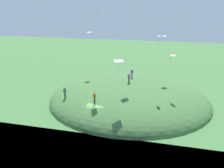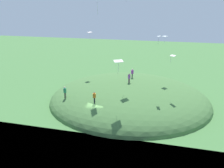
{
  "view_description": "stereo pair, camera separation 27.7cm",
  "coord_description": "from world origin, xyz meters",
  "px_view_note": "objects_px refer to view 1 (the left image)",
  "views": [
    {
      "loc": [
        -29.12,
        -9.44,
        15.75
      ],
      "look_at": [
        2.99,
        -1.51,
        4.49
      ],
      "focal_mm": 37.38,
      "sensor_mm": 36.0,
      "label": 1
    },
    {
      "loc": [
        -29.05,
        -9.7,
        15.75
      ],
      "look_at": [
        2.99,
        -1.51,
        4.49
      ],
      "focal_mm": 37.38,
      "sensor_mm": 36.0,
      "label": 2
    }
  ],
  "objects_px": {
    "kite_7": "(98,0)",
    "kite_1": "(164,37)",
    "person_watching_kites": "(65,91)",
    "kite_3": "(119,62)",
    "person_walking_path": "(94,96)",
    "kite_6": "(89,33)",
    "kite_0": "(173,56)",
    "person_near_shore": "(129,77)",
    "kite_2": "(159,37)",
    "person_on_hilltop": "(132,72)"
  },
  "relations": [
    {
      "from": "person_on_hilltop",
      "to": "kite_3",
      "type": "distance_m",
      "value": 10.82
    },
    {
      "from": "person_watching_kites",
      "to": "kite_0",
      "type": "relative_size",
      "value": 1.61
    },
    {
      "from": "person_near_shore",
      "to": "kite_6",
      "type": "relative_size",
      "value": 0.97
    },
    {
      "from": "person_watching_kites",
      "to": "kite_0",
      "type": "bearing_deg",
      "value": -40.04
    },
    {
      "from": "kite_2",
      "to": "kite_3",
      "type": "bearing_deg",
      "value": 135.35
    },
    {
      "from": "kite_0",
      "to": "kite_2",
      "type": "xyz_separation_m",
      "value": [
        -0.26,
        2.08,
        2.66
      ]
    },
    {
      "from": "person_watching_kites",
      "to": "kite_0",
      "type": "xyz_separation_m",
      "value": [
        3.16,
        -15.62,
        5.61
      ]
    },
    {
      "from": "person_watching_kites",
      "to": "person_on_hilltop",
      "type": "bearing_deg",
      "value": -9.7
    },
    {
      "from": "kite_3",
      "to": "person_watching_kites",
      "type": "bearing_deg",
      "value": 78.01
    },
    {
      "from": "kite_6",
      "to": "kite_0",
      "type": "bearing_deg",
      "value": -112.4
    },
    {
      "from": "person_watching_kites",
      "to": "person_walking_path",
      "type": "distance_m",
      "value": 5.68
    },
    {
      "from": "person_walking_path",
      "to": "kite_0",
      "type": "distance_m",
      "value": 12.52
    },
    {
      "from": "person_on_hilltop",
      "to": "kite_6",
      "type": "distance_m",
      "value": 10.36
    },
    {
      "from": "kite_7",
      "to": "kite_1",
      "type": "bearing_deg",
      "value": -60.07
    },
    {
      "from": "kite_1",
      "to": "kite_2",
      "type": "distance_m",
      "value": 5.63
    },
    {
      "from": "person_watching_kites",
      "to": "kite_7",
      "type": "xyz_separation_m",
      "value": [
        3.03,
        -4.73,
        13.13
      ]
    },
    {
      "from": "kite_3",
      "to": "kite_7",
      "type": "relative_size",
      "value": 0.9
    },
    {
      "from": "person_walking_path",
      "to": "kite_2",
      "type": "height_order",
      "value": "kite_2"
    },
    {
      "from": "person_near_shore",
      "to": "kite_0",
      "type": "relative_size",
      "value": 1.36
    },
    {
      "from": "person_near_shore",
      "to": "person_watching_kites",
      "type": "distance_m",
      "value": 10.56
    },
    {
      "from": "person_near_shore",
      "to": "kite_6",
      "type": "height_order",
      "value": "kite_6"
    },
    {
      "from": "kite_1",
      "to": "kite_2",
      "type": "height_order",
      "value": "kite_2"
    },
    {
      "from": "person_near_shore",
      "to": "kite_1",
      "type": "relative_size",
      "value": 1.2
    },
    {
      "from": "kite_0",
      "to": "kite_1",
      "type": "bearing_deg",
      "value": 15.38
    },
    {
      "from": "kite_1",
      "to": "kite_7",
      "type": "xyz_separation_m",
      "value": [
        -5.43,
        9.43,
        5.48
      ]
    },
    {
      "from": "person_near_shore",
      "to": "kite_3",
      "type": "bearing_deg",
      "value": 110.62
    },
    {
      "from": "person_walking_path",
      "to": "kite_6",
      "type": "bearing_deg",
      "value": -157.89
    },
    {
      "from": "person_walking_path",
      "to": "kite_2",
      "type": "xyz_separation_m",
      "value": [
        4.69,
        -8.16,
        7.89
      ]
    },
    {
      "from": "person_on_hilltop",
      "to": "kite_0",
      "type": "height_order",
      "value": "kite_0"
    },
    {
      "from": "kite_6",
      "to": "kite_2",
      "type": "bearing_deg",
      "value": -116.66
    },
    {
      "from": "person_watching_kites",
      "to": "kite_7",
      "type": "distance_m",
      "value": 14.28
    },
    {
      "from": "person_watching_kites",
      "to": "kite_3",
      "type": "xyz_separation_m",
      "value": [
        -1.87,
        -8.82,
        5.56
      ]
    },
    {
      "from": "kite_3",
      "to": "person_walking_path",
      "type": "bearing_deg",
      "value": 88.71
    },
    {
      "from": "person_watching_kites",
      "to": "kite_7",
      "type": "relative_size",
      "value": 0.87
    },
    {
      "from": "kite_3",
      "to": "kite_6",
      "type": "bearing_deg",
      "value": 35.15
    },
    {
      "from": "person_on_hilltop",
      "to": "person_watching_kites",
      "type": "distance_m",
      "value": 12.24
    },
    {
      "from": "person_on_hilltop",
      "to": "kite_6",
      "type": "relative_size",
      "value": 1.04
    },
    {
      "from": "kite_6",
      "to": "person_walking_path",
      "type": "bearing_deg",
      "value": -158.46
    },
    {
      "from": "kite_0",
      "to": "kite_3",
      "type": "xyz_separation_m",
      "value": [
        -5.03,
        6.79,
        -0.05
      ]
    },
    {
      "from": "person_walking_path",
      "to": "kite_3",
      "type": "height_order",
      "value": "kite_3"
    },
    {
      "from": "person_walking_path",
      "to": "kite_6",
      "type": "height_order",
      "value": "kite_6"
    },
    {
      "from": "person_walking_path",
      "to": "person_on_hilltop",
      "type": "bearing_deg",
      "value": 160.12
    },
    {
      "from": "kite_2",
      "to": "kite_6",
      "type": "relative_size",
      "value": 0.73
    },
    {
      "from": "person_near_shore",
      "to": "kite_7",
      "type": "height_order",
      "value": "kite_7"
    },
    {
      "from": "kite_0",
      "to": "person_on_hilltop",
      "type": "bearing_deg",
      "value": 52.96
    },
    {
      "from": "kite_2",
      "to": "kite_6",
      "type": "distance_m",
      "value": 13.98
    },
    {
      "from": "person_near_shore",
      "to": "kite_6",
      "type": "distance_m",
      "value": 10.97
    },
    {
      "from": "person_near_shore",
      "to": "kite_1",
      "type": "bearing_deg",
      "value": -126.63
    },
    {
      "from": "person_walking_path",
      "to": "kite_6",
      "type": "distance_m",
      "value": 13.95
    },
    {
      "from": "kite_0",
      "to": "kite_6",
      "type": "relative_size",
      "value": 0.72
    }
  ]
}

